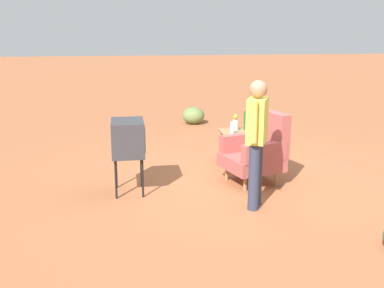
{
  "coord_description": "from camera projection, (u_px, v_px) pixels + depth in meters",
  "views": [
    {
      "loc": [
        6.5,
        -1.61,
        2.3
      ],
      "look_at": [
        0.05,
        -0.77,
        0.65
      ],
      "focal_mm": 44.22,
      "sensor_mm": 36.0,
      "label": 1
    }
  ],
  "objects": [
    {
      "name": "person_standing",
      "position": [
        257.0,
        136.0,
        5.91
      ],
      "size": [
        0.52,
        0.35,
        1.64
      ],
      "color": "#2D3347",
      "rests_on": "ground"
    },
    {
      "name": "ground_plane",
      "position": [
        243.0,
        184.0,
        7.01
      ],
      "size": [
        60.0,
        60.0,
        0.0
      ],
      "primitive_type": "plane",
      "color": "#A05B38"
    },
    {
      "name": "shrub_mid",
      "position": [
        193.0,
        115.0,
        11.2
      ],
      "size": [
        0.52,
        0.52,
        0.4
      ],
      "primitive_type": "ellipsoid",
      "color": "olive",
      "rests_on": "ground"
    },
    {
      "name": "side_table",
      "position": [
        238.0,
        136.0,
        7.84
      ],
      "size": [
        0.56,
        0.56,
        0.58
      ],
      "color": "black",
      "rests_on": "ground"
    },
    {
      "name": "tv_on_stand",
      "position": [
        128.0,
        138.0,
        6.47
      ],
      "size": [
        0.61,
        0.46,
        1.03
      ],
      "color": "black",
      "rests_on": "ground"
    },
    {
      "name": "bottle_short_clear",
      "position": [
        232.0,
        128.0,
        7.6
      ],
      "size": [
        0.06,
        0.06,
        0.2
      ],
      "primitive_type": "cylinder",
      "color": "silver",
      "rests_on": "side_table"
    },
    {
      "name": "flower_vase",
      "position": [
        236.0,
        121.0,
        7.87
      ],
      "size": [
        0.14,
        0.09,
        0.27
      ],
      "color": "silver",
      "rests_on": "side_table"
    },
    {
      "name": "bottle_wine_green",
      "position": [
        246.0,
        121.0,
        7.87
      ],
      "size": [
        0.07,
        0.07,
        0.32
      ],
      "primitive_type": "cylinder",
      "color": "#1E5623",
      "rests_on": "side_table"
    },
    {
      "name": "armchair",
      "position": [
        258.0,
        150.0,
        6.99
      ],
      "size": [
        0.96,
        0.97,
        1.06
      ],
      "color": "#937047",
      "rests_on": "ground"
    }
  ]
}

